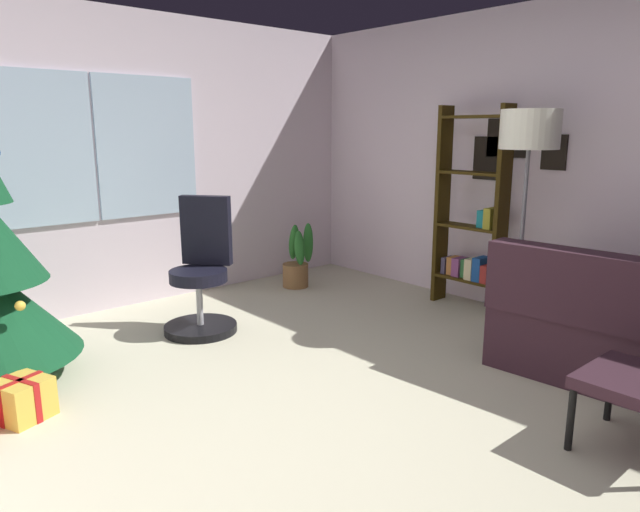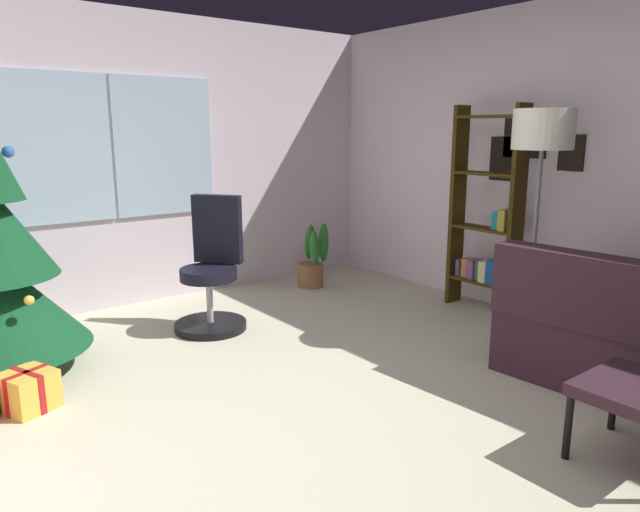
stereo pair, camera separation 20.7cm
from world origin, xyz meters
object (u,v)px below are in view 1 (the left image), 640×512
footstool (639,387)px  floor_lamp (529,142)px  bookshelf (472,222)px  gift_box_gold (22,399)px  office_chair (202,280)px  potted_plant (298,262)px

footstool → floor_lamp: floor_lamp is taller
footstool → bookshelf: 2.40m
gift_box_gold → bookshelf: bookshelf is taller
gift_box_gold → footstool: bearing=-47.4°
gift_box_gold → office_chair: office_chair is taller
bookshelf → floor_lamp: (-0.33, -0.66, 0.70)m
footstool → floor_lamp: bearing=49.6°
bookshelf → gift_box_gold: bearing=173.2°
gift_box_gold → floor_lamp: (3.21, -1.08, 1.35)m
office_chair → floor_lamp: (1.74, -1.69, 1.05)m
office_chair → potted_plant: 1.48m
footstool → gift_box_gold: footstool is taller
footstool → floor_lamp: (1.07, 1.25, 1.12)m
office_chair → floor_lamp: 2.64m
gift_box_gold → bookshelf: (3.54, -0.42, 0.65)m
office_chair → bookshelf: bookshelf is taller
gift_box_gold → office_chair: bearing=22.4°
footstool → office_chair: bearing=102.9°
office_chair → gift_box_gold: bearing=-157.6°
floor_lamp → footstool: bearing=-130.4°
footstool → potted_plant: (0.70, 3.45, -0.09)m
bookshelf → footstool: bearing=-126.1°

